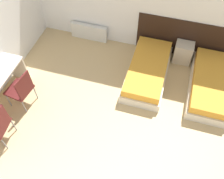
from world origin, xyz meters
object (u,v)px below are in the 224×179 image
(bed_near_door, at_px, (210,84))
(chair_near_laptop, at_px, (21,89))
(bed_near_window, at_px, (148,71))
(nightstand, at_px, (183,53))

(bed_near_door, height_order, chair_near_laptop, chair_near_laptop)
(bed_near_door, bearing_deg, bed_near_window, 180.00)
(bed_near_door, height_order, nightstand, nightstand)
(chair_near_laptop, bearing_deg, bed_near_door, 29.42)
(bed_near_window, height_order, chair_near_laptop, chair_near_laptop)
(bed_near_window, distance_m, nightstand, 1.08)
(bed_near_window, xyz_separation_m, bed_near_door, (1.46, 0.00, 0.00))
(chair_near_laptop, bearing_deg, nightstand, 44.23)
(bed_near_window, xyz_separation_m, nightstand, (0.73, 0.79, 0.07))
(bed_near_window, relative_size, nightstand, 3.55)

